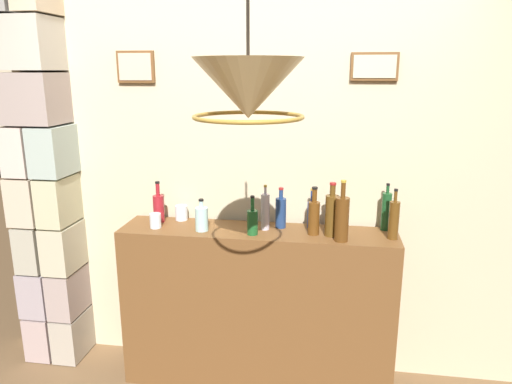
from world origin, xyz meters
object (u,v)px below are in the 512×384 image
(liquor_bottle_vermouth, at_px, (281,212))
(pendant_lamp, at_px, (248,90))
(liquor_bottle_mezcal, at_px, (332,214))
(liquor_bottle_whiskey, at_px, (202,218))
(glass_tumbler_rocks, at_px, (155,221))
(liquor_bottle_gin, at_px, (265,211))
(liquor_bottle_rye, at_px, (311,214))
(liquor_bottle_vodka, at_px, (342,218))
(liquor_bottle_scotch, at_px, (159,207))
(glass_tumbler_highball, at_px, (181,213))
(liquor_bottle_sherry, at_px, (252,221))
(liquor_bottle_tequila, at_px, (386,211))
(liquor_bottle_bourbon, at_px, (394,220))
(liquor_bottle_rum, at_px, (314,216))

(liquor_bottle_vermouth, relative_size, pendant_lamp, 0.50)
(liquor_bottle_mezcal, relative_size, pendant_lamp, 0.64)
(liquor_bottle_whiskey, distance_m, glass_tumbler_rocks, 0.29)
(liquor_bottle_gin, bearing_deg, liquor_bottle_rye, 15.91)
(liquor_bottle_whiskey, xyz_separation_m, liquor_bottle_vermouth, (0.46, 0.13, 0.02))
(liquor_bottle_vodka, bearing_deg, liquor_bottle_scotch, 171.16)
(liquor_bottle_gin, height_order, glass_tumbler_highball, liquor_bottle_gin)
(liquor_bottle_scotch, bearing_deg, pendant_lamp, -53.04)
(liquor_bottle_sherry, relative_size, liquor_bottle_mezcal, 0.74)
(liquor_bottle_tequila, xyz_separation_m, pendant_lamp, (-0.65, -1.05, 0.74))
(glass_tumbler_rocks, bearing_deg, liquor_bottle_rye, 9.08)
(liquor_bottle_gin, height_order, pendant_lamp, pendant_lamp)
(glass_tumbler_rocks, bearing_deg, liquor_bottle_bourbon, 0.86)
(glass_tumbler_highball, distance_m, pendant_lamp, 1.47)
(liquor_bottle_tequila, xyz_separation_m, liquor_bottle_sherry, (-0.78, -0.20, -0.04))
(liquor_bottle_vodka, xyz_separation_m, pendant_lamp, (-0.39, -0.82, 0.73))
(liquor_bottle_whiskey, xyz_separation_m, pendant_lamp, (0.44, -0.87, 0.78))
(liquor_bottle_tequila, bearing_deg, liquor_bottle_scotch, -177.60)
(liquor_bottle_tequila, height_order, glass_tumbler_rocks, liquor_bottle_tequila)
(liquor_bottle_tequila, height_order, liquor_bottle_scotch, liquor_bottle_tequila)
(liquor_bottle_gin, xyz_separation_m, liquor_bottle_rye, (0.27, 0.08, -0.03))
(liquor_bottle_tequila, bearing_deg, pendant_lamp, -121.77)
(liquor_bottle_rum, height_order, liquor_bottle_gin, liquor_bottle_rum)
(glass_tumbler_highball, bearing_deg, liquor_bottle_whiskey, -44.80)
(liquor_bottle_tequila, relative_size, liquor_bottle_sherry, 1.23)
(liquor_bottle_gin, xyz_separation_m, pendant_lamp, (0.06, -0.95, 0.75))
(liquor_bottle_vermouth, xyz_separation_m, glass_tumbler_rocks, (-0.75, -0.12, -0.05))
(liquor_bottle_tequila, bearing_deg, glass_tumbler_rocks, -172.77)
(liquor_bottle_bourbon, bearing_deg, glass_tumbler_highball, 173.18)
(glass_tumbler_rocks, bearing_deg, liquor_bottle_vermouth, 9.41)
(liquor_bottle_bourbon, distance_m, liquor_bottle_whiskey, 1.11)
(liquor_bottle_rum, distance_m, liquor_bottle_bourbon, 0.45)
(liquor_bottle_sherry, bearing_deg, liquor_bottle_vermouth, 45.81)
(liquor_bottle_gin, bearing_deg, liquor_bottle_mezcal, -7.43)
(liquor_bottle_gin, bearing_deg, liquor_bottle_vermouth, 30.81)
(glass_tumbler_rocks, bearing_deg, liquor_bottle_sherry, -2.74)
(liquor_bottle_whiskey, bearing_deg, liquor_bottle_sherry, -4.03)
(liquor_bottle_mezcal, distance_m, glass_tumbler_rocks, 1.06)
(liquor_bottle_rum, bearing_deg, glass_tumbler_rocks, -178.32)
(liquor_bottle_bourbon, bearing_deg, liquor_bottle_vermouth, 170.98)
(liquor_bottle_vodka, xyz_separation_m, glass_tumbler_highball, (-1.01, 0.24, -0.09))
(liquor_bottle_tequila, xyz_separation_m, liquor_bottle_rye, (-0.44, -0.03, -0.03))
(pendant_lamp, bearing_deg, liquor_bottle_scotch, 126.96)
(liquor_bottle_gin, xyz_separation_m, liquor_bottle_whiskey, (-0.37, -0.08, -0.04))
(liquor_bottle_rye, relative_size, glass_tumbler_rocks, 2.75)
(liquor_bottle_rum, distance_m, liquor_bottle_rye, 0.13)
(liquor_bottle_rum, distance_m, liquor_bottle_gin, 0.29)
(liquor_bottle_scotch, xyz_separation_m, glass_tumbler_rocks, (0.02, -0.12, -0.05))
(liquor_bottle_sherry, relative_size, glass_tumbler_rocks, 2.62)
(liquor_bottle_vodka, height_order, liquor_bottle_rye, liquor_bottle_vodka)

